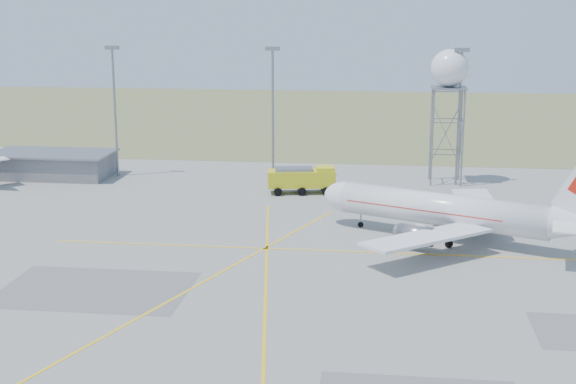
# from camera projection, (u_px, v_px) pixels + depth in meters

# --- Properties ---
(ground) EXTENTS (400.00, 400.00, 0.00)m
(ground) POSITION_uv_depth(u_px,v_px,m) (282.00, 369.00, 59.98)
(ground) COLOR #9F9F9A
(ground) RESTS_ON ground
(grass_strip) EXTENTS (400.00, 120.00, 0.03)m
(grass_strip) POSITION_uv_depth(u_px,v_px,m) (356.00, 117.00, 195.28)
(grass_strip) COLOR #616F3D
(grass_strip) RESTS_ON ground
(building_grey) EXTENTS (19.00, 10.00, 3.90)m
(building_grey) POSITION_uv_depth(u_px,v_px,m) (52.00, 165.00, 126.73)
(building_grey) COLOR slate
(building_grey) RESTS_ON ground
(mast_a) EXTENTS (2.20, 0.50, 20.50)m
(mast_a) POSITION_uv_depth(u_px,v_px,m) (115.00, 100.00, 125.17)
(mast_a) COLOR gray
(mast_a) RESTS_ON ground
(mast_b) EXTENTS (2.20, 0.50, 20.50)m
(mast_b) POSITION_uv_depth(u_px,v_px,m) (273.00, 103.00, 122.21)
(mast_b) COLOR gray
(mast_b) RESTS_ON ground
(mast_c) EXTENTS (2.20, 0.50, 20.50)m
(mast_c) POSITION_uv_depth(u_px,v_px,m) (459.00, 105.00, 118.88)
(mast_c) COLOR gray
(mast_c) RESTS_ON ground
(airliner_main) EXTENTS (31.91, 29.76, 11.38)m
(airliner_main) POSITION_uv_depth(u_px,v_px,m) (447.00, 211.00, 92.06)
(airliner_main) COLOR white
(airliner_main) RESTS_ON ground
(radar_tower) EXTENTS (5.59, 5.59, 20.25)m
(radar_tower) POSITION_uv_depth(u_px,v_px,m) (448.00, 109.00, 120.30)
(radar_tower) COLOR gray
(radar_tower) RESTS_ON ground
(fire_truck) EXTENTS (10.12, 5.28, 3.88)m
(fire_truck) POSITION_uv_depth(u_px,v_px,m) (303.00, 180.00, 115.78)
(fire_truck) COLOR gold
(fire_truck) RESTS_ON ground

